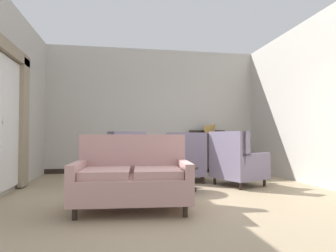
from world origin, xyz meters
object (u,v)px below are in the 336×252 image
object	(u,v)px
coffee_table	(175,172)
gramophone	(212,129)
sideboard	(209,153)
settee	(132,178)
armchair_near_sideboard	(236,163)
porcelain_vase	(173,157)
armchair_far_left	(120,162)
armchair_near_window	(187,161)

from	to	relation	value
coffee_table	gramophone	bearing A→B (deg)	59.15
coffee_table	gramophone	xyz separation A→B (m)	(1.45, 2.43, 0.79)
gramophone	sideboard	bearing A→B (deg)	118.56
settee	sideboard	world-z (taller)	sideboard
coffee_table	gramophone	distance (m)	2.93
coffee_table	armchair_near_sideboard	size ratio (longest dim) A/B	0.73
coffee_table	porcelain_vase	bearing A→B (deg)	127.23
armchair_far_left	armchair_near_window	bearing A→B (deg)	148.48
coffee_table	armchair_far_left	distance (m)	1.37
armchair_far_left	armchair_near_window	xyz separation A→B (m)	(1.38, 0.05, -0.00)
coffee_table	settee	world-z (taller)	settee
settee	armchair_near_window	bearing A→B (deg)	63.58
settee	gramophone	bearing A→B (deg)	61.25
coffee_table	sideboard	world-z (taller)	sideboard
coffee_table	armchair_far_left	bearing A→B (deg)	132.81
armchair_far_left	armchair_near_window	world-z (taller)	armchair_far_left
armchair_far_left	gramophone	xyz separation A→B (m)	(2.38, 1.42, 0.70)
settee	armchair_near_window	size ratio (longest dim) A/B	1.51
gramophone	porcelain_vase	bearing A→B (deg)	-121.88
porcelain_vase	sideboard	bearing A→B (deg)	59.92
settee	armchair_far_left	distance (m)	2.03
coffee_table	armchair_far_left	world-z (taller)	armchair_far_left
coffee_table	armchair_near_sideboard	xyz separation A→B (m)	(1.26, 0.39, 0.09)
armchair_far_left	sideboard	xyz separation A→B (m)	(2.33, 1.51, 0.07)
porcelain_vase	armchair_far_left	world-z (taller)	armchair_far_left
coffee_table	gramophone	world-z (taller)	gramophone
armchair_near_sideboard	sideboard	bearing A→B (deg)	-26.69
armchair_near_sideboard	gramophone	size ratio (longest dim) A/B	1.94
armchair_near_window	sideboard	xyz separation A→B (m)	(0.95, 1.46, 0.07)
armchair_near_window	gramophone	world-z (taller)	gramophone
coffee_table	porcelain_vase	xyz separation A→B (m)	(-0.03, 0.04, 0.24)
settee	armchair_near_window	distance (m)	2.42
sideboard	settee	bearing A→B (deg)	-121.62
armchair_near_window	porcelain_vase	bearing A→B (deg)	78.72
coffee_table	sideboard	xyz separation A→B (m)	(1.40, 2.52, 0.16)
porcelain_vase	settee	world-z (taller)	settee
coffee_table	sideboard	bearing A→B (deg)	60.92
armchair_near_sideboard	gramophone	bearing A→B (deg)	-28.23
coffee_table	armchair_near_window	xyz separation A→B (m)	(0.45, 1.06, 0.09)
armchair_near_window	gramophone	bearing A→B (deg)	-112.10
gramophone	armchair_far_left	bearing A→B (deg)	-149.18
coffee_table	settee	size ratio (longest dim) A/B	0.51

